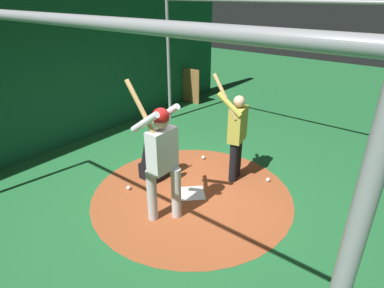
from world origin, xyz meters
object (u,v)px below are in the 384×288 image
home_plate (192,193)px  bat_rack (187,86)px  baseball_1 (203,157)px  baseball_2 (128,188)px  batter (162,155)px  visitor (237,133)px  baseball_0 (268,180)px  catcher (155,159)px

home_plate → bat_rack: bearing=129.7°
baseball_1 → baseball_2: bearing=-101.6°
home_plate → batter: batter is taller
visitor → baseball_0: visitor is taller
home_plate → catcher: (-0.85, 0.00, 0.38)m
visitor → baseball_1: 1.26m
home_plate → bat_rack: 5.17m
visitor → bat_rack: visitor is taller
baseball_0 → baseball_1: (-1.44, -0.03, 0.00)m
bat_rack → baseball_2: 5.13m
baseball_0 → bat_rack: bearing=146.0°
baseball_1 → baseball_2: (-0.35, -1.73, 0.00)m
baseball_0 → baseball_2: size_ratio=1.00×
catcher → baseball_2: bearing=-99.3°
batter → home_plate: bearing=93.4°
bat_rack → home_plate: bearing=-50.3°
home_plate → catcher: bearing=179.8°
baseball_1 → baseball_2: same height
home_plate → visitor: size_ratio=0.21×
visitor → baseball_1: visitor is taller
baseball_2 → bat_rack: bearing=117.2°
home_plate → baseball_2: bearing=-148.2°
catcher → baseball_0: bearing=34.4°
catcher → visitor: bearing=38.2°
home_plate → baseball_2: 1.12m
batter → visitor: batter is taller
catcher → baseball_1: (0.26, 1.14, -0.35)m
batter → visitor: (0.24, 1.64, -0.16)m
batter → baseball_1: 2.24m
baseball_1 → baseball_2: 1.76m
batter → baseball_1: bearing=108.8°
batter → catcher: 1.35m
baseball_2 → batter: bearing=-8.9°
batter → baseball_2: batter is taller
bat_rack → baseball_0: bat_rack is taller
batter → bat_rack: 5.79m
baseball_0 → baseball_1: size_ratio=1.00×
baseball_0 → baseball_2: same height
baseball_2 → baseball_0: bearing=44.3°
batter → bat_rack: batter is taller
visitor → bat_rack: size_ratio=1.87×
bat_rack → baseball_0: (4.14, -2.79, -0.45)m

